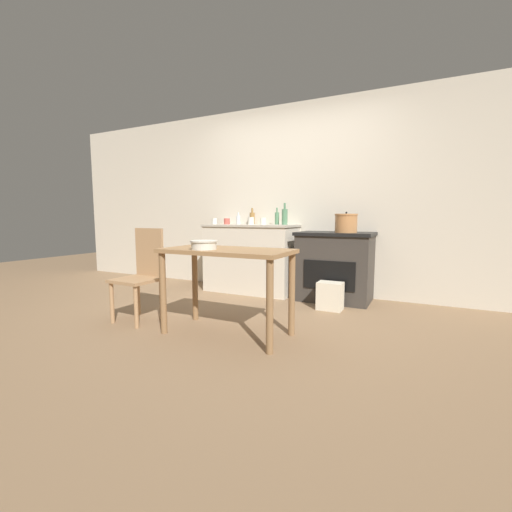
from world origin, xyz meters
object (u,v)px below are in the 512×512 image
object	(u,v)px
bottle_left	(277,218)
cup_center	(251,221)
bottle_far_left	(238,220)
stock_pot	(346,223)
cup_right	(227,221)
bottle_mid_left	(285,216)
mixing_bowl_large	(204,244)
flour_sack	(330,296)
cup_mid_right	(214,221)
work_table	(227,264)
bottle_center_left	(252,218)
chair	(142,272)
cup_center_right	(263,221)
stove	(335,266)

from	to	relation	value
bottle_left	cup_center	size ratio (longest dim) A/B	2.27
bottle_left	bottle_far_left	bearing A→B (deg)	-171.50
bottle_far_left	cup_center	size ratio (longest dim) A/B	1.69
stock_pot	bottle_far_left	size ratio (longest dim) A/B	1.59
bottle_left	cup_right	world-z (taller)	bottle_left
bottle_mid_left	cup_center	world-z (taller)	bottle_mid_left
bottle_far_left	cup_center	world-z (taller)	bottle_far_left
bottle_far_left	bottle_mid_left	xyz separation A→B (m)	(0.70, 0.00, 0.04)
mixing_bowl_large	flour_sack	bearing A→B (deg)	60.27
stock_pot	cup_center	bearing A→B (deg)	-176.28
stock_pot	cup_center	size ratio (longest dim) A/B	2.69
bottle_far_left	cup_mid_right	size ratio (longest dim) A/B	2.01
flour_sack	mixing_bowl_large	world-z (taller)	mixing_bowl_large
work_table	mixing_bowl_large	world-z (taller)	mixing_bowl_large
bottle_mid_left	bottle_center_left	size ratio (longest dim) A/B	1.24
work_table	chair	size ratio (longest dim) A/B	1.23
flour_sack	bottle_left	distance (m)	1.36
stock_pot	cup_center_right	bearing A→B (deg)	179.09
mixing_bowl_large	cup_mid_right	xyz separation A→B (m)	(-0.97, 1.63, 0.17)
mixing_bowl_large	bottle_left	world-z (taller)	bottle_left
stock_pot	cup_mid_right	world-z (taller)	stock_pot
bottle_center_left	bottle_mid_left	bearing A→B (deg)	-15.01
mixing_bowl_large	stove	bearing A→B (deg)	68.89
work_table	cup_center_right	size ratio (longest dim) A/B	12.32
mixing_bowl_large	bottle_mid_left	size ratio (longest dim) A/B	0.83
work_table	chair	xyz separation A→B (m)	(-1.00, 0.01, -0.15)
bottle_mid_left	stock_pot	bearing A→B (deg)	-6.44
bottle_far_left	bottle_center_left	bearing A→B (deg)	47.49
work_table	bottle_left	bearing A→B (deg)	99.09
flour_sack	cup_mid_right	world-z (taller)	cup_mid_right
mixing_bowl_large	bottle_far_left	bearing A→B (deg)	110.79
mixing_bowl_large	bottle_center_left	size ratio (longest dim) A/B	1.03
bottle_mid_left	cup_center_right	distance (m)	0.29
bottle_center_left	cup_center	distance (m)	0.35
bottle_far_left	bottle_center_left	world-z (taller)	bottle_center_left
work_table	chair	bearing A→B (deg)	179.58
stock_pot	cup_right	world-z (taller)	stock_pot
work_table	bottle_far_left	xyz separation A→B (m)	(-0.84, 1.69, 0.37)
mixing_bowl_large	cup_center_right	xyz separation A→B (m)	(-0.27, 1.74, 0.18)
bottle_far_left	stock_pot	bearing A→B (deg)	-3.34
bottle_center_left	cup_center_right	bearing A→B (deg)	-38.63
bottle_far_left	bottle_left	world-z (taller)	bottle_left
cup_center_right	cup_center	bearing A→B (deg)	-144.32
bottle_mid_left	bottle_left	bearing A→B (deg)	151.18
flour_sack	bottle_center_left	size ratio (longest dim) A/B	1.37
cup_right	chair	bearing A→B (deg)	-90.86
stock_pot	bottle_mid_left	bearing A→B (deg)	173.56
cup_mid_right	cup_right	bearing A→B (deg)	34.30
bottle_mid_left	bottle_center_left	bearing A→B (deg)	164.99
chair	mixing_bowl_large	world-z (taller)	chair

